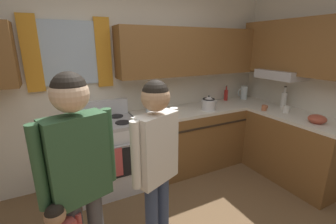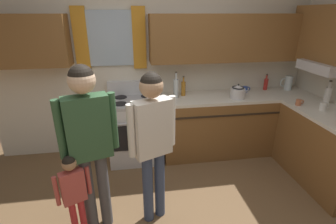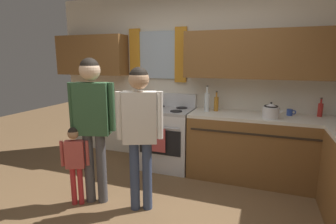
{
  "view_description": "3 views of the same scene",
  "coord_description": "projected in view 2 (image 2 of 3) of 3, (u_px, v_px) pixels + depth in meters",
  "views": [
    {
      "loc": [
        -0.82,
        -1.11,
        1.79
      ],
      "look_at": [
        0.25,
        0.96,
        1.1
      ],
      "focal_mm": 24.54,
      "sensor_mm": 36.0,
      "label": 1
    },
    {
      "loc": [
        -0.34,
        -1.7,
        2.02
      ],
      "look_at": [
        0.0,
        0.56,
        1.09
      ],
      "focal_mm": 26.47,
      "sensor_mm": 36.0,
      "label": 2
    },
    {
      "loc": [
        1.02,
        -2.06,
        1.64
      ],
      "look_at": [
        0.04,
        0.59,
        1.06
      ],
      "focal_mm": 28.17,
      "sensor_mm": 36.0,
      "label": 3
    }
  ],
  "objects": [
    {
      "name": "back_wall_unit",
      "position": [
        158.0,
        56.0,
        3.5
      ],
      "size": [
        4.6,
        0.42,
        2.6
      ],
      "color": "silver",
      "rests_on": "ground"
    },
    {
      "name": "kitchen_counter_run",
      "position": [
        263.0,
        131.0,
        3.52
      ],
      "size": [
        2.23,
        1.83,
        0.9
      ],
      "color": "brown",
      "rests_on": "ground"
    },
    {
      "name": "stove_oven",
      "position": [
        136.0,
        128.0,
        3.56
      ],
      "size": [
        0.74,
        0.67,
        1.1
      ],
      "color": "silver",
      "rests_on": "ground"
    },
    {
      "name": "bottle_tall_clear",
      "position": [
        176.0,
        88.0,
        3.45
      ],
      "size": [
        0.07,
        0.07,
        0.37
      ],
      "color": "silver",
      "rests_on": "kitchen_counter_run"
    },
    {
      "name": "bottle_milk_white",
      "position": [
        327.0,
        95.0,
        3.22
      ],
      "size": [
        0.08,
        0.08,
        0.31
      ],
      "color": "white",
      "rests_on": "kitchen_counter_run"
    },
    {
      "name": "bottle_oil_amber",
      "position": [
        183.0,
        88.0,
        3.54
      ],
      "size": [
        0.06,
        0.06,
        0.29
      ],
      "color": "#B27223",
      "rests_on": "kitchen_counter_run"
    },
    {
      "name": "bottle_sauce_red",
      "position": [
        266.0,
        84.0,
        3.82
      ],
      "size": [
        0.06,
        0.06,
        0.25
      ],
      "color": "red",
      "rests_on": "kitchen_counter_run"
    },
    {
      "name": "mug_ceramic_white",
      "position": [
        323.0,
        107.0,
        3.02
      ],
      "size": [
        0.13,
        0.08,
        0.09
      ],
      "color": "white",
      "rests_on": "kitchen_counter_run"
    },
    {
      "name": "cup_terracotta",
      "position": [
        299.0,
        102.0,
        3.19
      ],
      "size": [
        0.11,
        0.07,
        0.08
      ],
      "color": "#B76642",
      "rests_on": "kitchen_counter_run"
    },
    {
      "name": "mug_cobalt_blue",
      "position": [
        245.0,
        89.0,
        3.73
      ],
      "size": [
        0.11,
        0.07,
        0.08
      ],
      "color": "#2D479E",
      "rests_on": "kitchen_counter_run"
    },
    {
      "name": "stovetop_kettle",
      "position": [
        238.0,
        92.0,
        3.43
      ],
      "size": [
        0.27,
        0.2,
        0.21
      ],
      "color": "silver",
      "rests_on": "kitchen_counter_run"
    },
    {
      "name": "water_pitcher",
      "position": [
        288.0,
        83.0,
        3.81
      ],
      "size": [
        0.19,
        0.11,
        0.22
      ],
      "color": "silver",
      "rests_on": "kitchen_counter_run"
    },
    {
      "name": "adult_holding_child",
      "position": [
        89.0,
        134.0,
        2.15
      ],
      "size": [
        0.49,
        0.26,
        1.65
      ],
      "color": "#4C4C51",
      "rests_on": "ground"
    },
    {
      "name": "adult_in_plaid",
      "position": [
        153.0,
        134.0,
        2.28
      ],
      "size": [
        0.45,
        0.27,
        1.55
      ],
      "color": "#38476B",
      "rests_on": "ground"
    },
    {
      "name": "small_child",
      "position": [
        74.0,
        189.0,
        2.18
      ],
      "size": [
        0.28,
        0.16,
        0.91
      ],
      "color": "red",
      "rests_on": "ground"
    }
  ]
}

